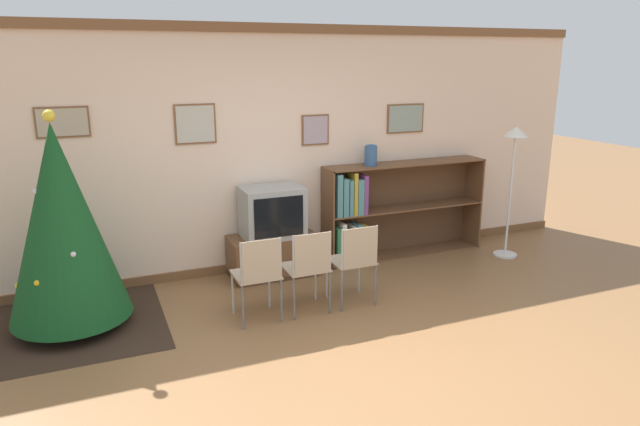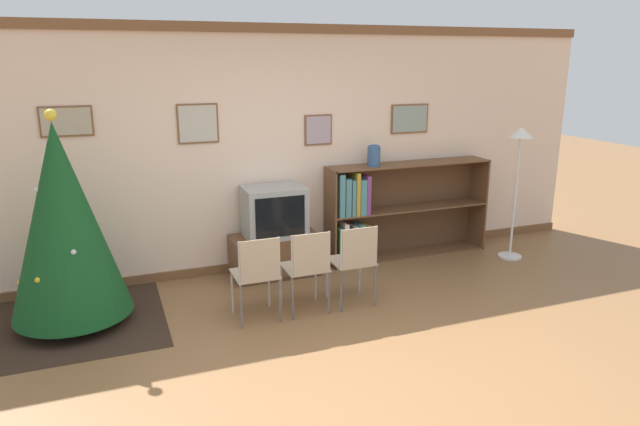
{
  "view_description": "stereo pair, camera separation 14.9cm",
  "coord_description": "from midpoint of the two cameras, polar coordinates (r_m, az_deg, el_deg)",
  "views": [
    {
      "loc": [
        -1.74,
        -3.49,
        2.35
      ],
      "look_at": [
        0.29,
        1.37,
        0.91
      ],
      "focal_mm": 32.0,
      "sensor_mm": 36.0,
      "label": 1
    },
    {
      "loc": [
        -1.6,
        -3.54,
        2.35
      ],
      "look_at": [
        0.29,
        1.37,
        0.91
      ],
      "focal_mm": 32.0,
      "sensor_mm": 36.0,
      "label": 2
    }
  ],
  "objects": [
    {
      "name": "area_rug",
      "position": [
        5.74,
        -24.01,
        -10.26
      ],
      "size": [
        1.56,
        1.56,
        0.01
      ],
      "color": "#332319",
      "rests_on": "ground_plane"
    },
    {
      "name": "bookshelf",
      "position": [
        6.82,
        5.01,
        -0.03
      ],
      "size": [
        2.05,
        0.36,
        1.14
      ],
      "color": "brown",
      "rests_on": "ground_plane"
    },
    {
      "name": "standing_lamp",
      "position": [
        7.06,
        18.22,
        5.28
      ],
      "size": [
        0.28,
        0.28,
        1.58
      ],
      "color": "silver",
      "rests_on": "ground_plane"
    },
    {
      "name": "folding_chair_right",
      "position": [
        5.51,
        2.74,
        -4.66
      ],
      "size": [
        0.4,
        0.4,
        0.82
      ],
      "color": "tan",
      "rests_on": "ground_plane"
    },
    {
      "name": "christmas_tree",
      "position": [
        5.42,
        -25.1,
        -0.97
      ],
      "size": [
        1.04,
        1.04,
        1.93
      ],
      "color": "maroon",
      "rests_on": "area_rug"
    },
    {
      "name": "vase",
      "position": [
        6.61,
        4.45,
        5.8
      ],
      "size": [
        0.15,
        0.15,
        0.24
      ],
      "color": "#335684",
      "rests_on": "bookshelf"
    },
    {
      "name": "folding_chair_left",
      "position": [
        5.19,
        -6.99,
        -6.04
      ],
      "size": [
        0.4,
        0.4,
        0.82
      ],
      "color": "tan",
      "rests_on": "ground_plane"
    },
    {
      "name": "wall_back",
      "position": [
        6.34,
        -7.22,
        6.12
      ],
      "size": [
        8.47,
        0.11,
        2.7
      ],
      "color": "beige",
      "rests_on": "ground_plane"
    },
    {
      "name": "television",
      "position": [
        6.21,
        -5.49,
        0.11
      ],
      "size": [
        0.66,
        0.46,
        0.55
      ],
      "color": "#9E9E99",
      "rests_on": "tv_console"
    },
    {
      "name": "tv_console",
      "position": [
        6.36,
        -5.38,
        -4.25
      ],
      "size": [
        0.96,
        0.48,
        0.46
      ],
      "color": "#4C311E",
      "rests_on": "ground_plane"
    },
    {
      "name": "folding_chair_center",
      "position": [
        5.33,
        -1.97,
        -5.35
      ],
      "size": [
        0.4,
        0.4,
        0.82
      ],
      "color": "tan",
      "rests_on": "ground_plane"
    },
    {
      "name": "ground_plane",
      "position": [
        4.55,
        2.39,
        -15.85
      ],
      "size": [
        24.0,
        24.0,
        0.0
      ],
      "primitive_type": "plane",
      "color": "brown"
    }
  ]
}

